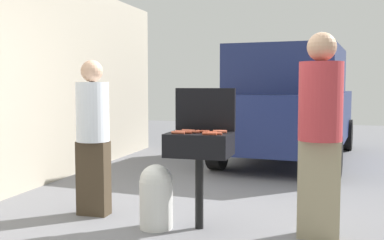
# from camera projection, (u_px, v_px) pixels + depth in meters

# --- Properties ---
(ground_plane) EXTENTS (24.00, 24.00, 0.00)m
(ground_plane) POSITION_uv_depth(u_px,v_px,m) (200.00, 223.00, 4.64)
(ground_plane) COLOR slate
(house_wall_side) EXTENTS (0.24, 8.00, 2.89)m
(house_wall_side) POSITION_uv_depth(u_px,v_px,m) (30.00, 79.00, 6.20)
(house_wall_side) COLOR #B2A893
(house_wall_side) RESTS_ON ground
(bbq_grill) EXTENTS (0.60, 0.44, 0.92)m
(bbq_grill) POSITION_uv_depth(u_px,v_px,m) (199.00, 148.00, 4.42)
(bbq_grill) COLOR black
(bbq_grill) RESTS_ON ground
(grill_lid_open) EXTENTS (0.60, 0.05, 0.42)m
(grill_lid_open) POSITION_uv_depth(u_px,v_px,m) (205.00, 109.00, 4.60)
(grill_lid_open) COLOR black
(grill_lid_open) RESTS_ON bbq_grill
(hot_dog_0) EXTENTS (0.13, 0.03, 0.03)m
(hot_dog_0) POSITION_uv_depth(u_px,v_px,m) (210.00, 132.00, 4.32)
(hot_dog_0) COLOR #AD4228
(hot_dog_0) RESTS_ON bbq_grill
(hot_dog_1) EXTENTS (0.13, 0.03, 0.03)m
(hot_dog_1) POSITION_uv_depth(u_px,v_px,m) (185.00, 132.00, 4.34)
(hot_dog_1) COLOR #AD4228
(hot_dog_1) RESTS_ON bbq_grill
(hot_dog_2) EXTENTS (0.13, 0.04, 0.03)m
(hot_dog_2) POSITION_uv_depth(u_px,v_px,m) (189.00, 131.00, 4.48)
(hot_dog_2) COLOR #C6593D
(hot_dog_2) RESTS_ON bbq_grill
(hot_dog_3) EXTENTS (0.13, 0.04, 0.03)m
(hot_dog_3) POSITION_uv_depth(u_px,v_px,m) (193.00, 132.00, 4.38)
(hot_dog_3) COLOR #B74C33
(hot_dog_3) RESTS_ON bbq_grill
(hot_dog_4) EXTENTS (0.13, 0.03, 0.03)m
(hot_dog_4) POSITION_uv_depth(u_px,v_px,m) (215.00, 133.00, 4.23)
(hot_dog_4) COLOR #B74C33
(hot_dog_4) RESTS_ON bbq_grill
(hot_dog_5) EXTENTS (0.13, 0.03, 0.03)m
(hot_dog_5) POSITION_uv_depth(u_px,v_px,m) (209.00, 134.00, 4.21)
(hot_dog_5) COLOR #AD4228
(hot_dog_5) RESTS_ON bbq_grill
(hot_dog_6) EXTENTS (0.13, 0.03, 0.03)m
(hot_dog_6) POSITION_uv_depth(u_px,v_px,m) (220.00, 131.00, 4.42)
(hot_dog_6) COLOR #C6593D
(hot_dog_6) RESTS_ON bbq_grill
(hot_dog_7) EXTENTS (0.13, 0.04, 0.03)m
(hot_dog_7) POSITION_uv_depth(u_px,v_px,m) (220.00, 132.00, 4.38)
(hot_dog_7) COLOR #C6593D
(hot_dog_7) RESTS_ON bbq_grill
(hot_dog_8) EXTENTS (0.13, 0.04, 0.03)m
(hot_dog_8) POSITION_uv_depth(u_px,v_px,m) (182.00, 132.00, 4.38)
(hot_dog_8) COLOR #C6593D
(hot_dog_8) RESTS_ON bbq_grill
(hot_dog_9) EXTENTS (0.13, 0.04, 0.03)m
(hot_dog_9) POSITION_uv_depth(u_px,v_px,m) (178.00, 133.00, 4.30)
(hot_dog_9) COLOR #C6593D
(hot_dog_9) RESTS_ON bbq_grill
(hot_dog_10) EXTENTS (0.13, 0.03, 0.03)m
(hot_dog_10) POSITION_uv_depth(u_px,v_px,m) (203.00, 131.00, 4.42)
(hot_dog_10) COLOR #AD4228
(hot_dog_10) RESTS_ON bbq_grill
(propane_tank) EXTENTS (0.32, 0.32, 0.62)m
(propane_tank) POSITION_uv_depth(u_px,v_px,m) (156.00, 195.00, 4.46)
(propane_tank) COLOR silver
(propane_tank) RESTS_ON ground
(person_left) EXTENTS (0.34, 0.34, 1.63)m
(person_left) POSITION_uv_depth(u_px,v_px,m) (93.00, 132.00, 4.88)
(person_left) COLOR #3F3323
(person_left) RESTS_ON ground
(person_right) EXTENTS (0.38, 0.38, 1.83)m
(person_right) POSITION_uv_depth(u_px,v_px,m) (320.00, 128.00, 4.14)
(person_right) COLOR gray
(person_right) RESTS_ON ground
(parked_minivan) EXTENTS (2.38, 4.57, 2.02)m
(parked_minivan) POSITION_uv_depth(u_px,v_px,m) (290.00, 103.00, 8.50)
(parked_minivan) COLOR navy
(parked_minivan) RESTS_ON ground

